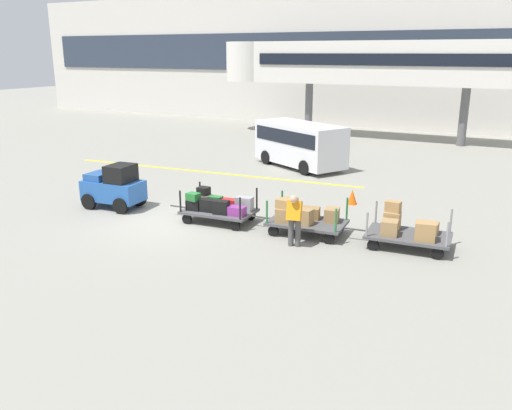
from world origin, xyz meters
The scene contains 11 objects.
ground_plane centered at (0.00, 0.00, 0.00)m, with size 120.00×120.00×0.00m, color gray.
apron_lead_line centered at (-2.87, 6.95, 0.00)m, with size 14.46×0.20×0.01m, color yellow.
terminal_building centered at (0.00, 25.98, 4.88)m, with size 63.98×2.51×9.75m.
jet_bridge centered at (-0.14, 19.99, 4.67)m, with size 19.78×3.00×6.01m.
baggage_tug centered at (-2.72, 0.54, 0.75)m, with size 2.18×1.36×1.58m.
baggage_cart_lead centered at (1.42, 0.85, 0.52)m, with size 3.05×1.57×1.10m.
baggage_cart_middle centered at (4.31, 1.08, 0.53)m, with size 3.05×1.57×1.10m.
baggage_cart_tail centered at (7.39, 1.28, 0.53)m, with size 3.05×1.57×1.23m.
baggage_handler centered at (4.53, -0.15, 0.87)m, with size 0.48×0.50×1.56m.
shuttle_van centered at (0.37, 9.98, 1.23)m, with size 5.13×3.92×2.10m.
safety_cone_near centered at (4.64, 4.88, 0.28)m, with size 0.36×0.36×0.55m, color #EA590F.
Camera 1 is at (10.16, -13.22, 5.35)m, focal length 37.20 mm.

